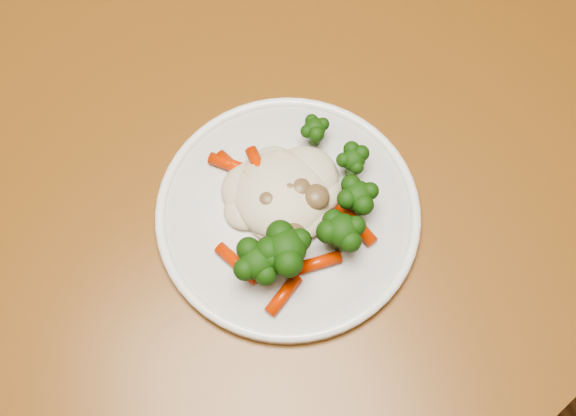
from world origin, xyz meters
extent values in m
plane|color=brown|center=(0.00, 0.00, 0.00)|extent=(3.00, 3.00, 0.00)
cube|color=brown|center=(-0.33, 0.24, 0.73)|extent=(1.28, 1.03, 0.04)
cylinder|color=white|center=(-0.36, 0.15, 0.76)|extent=(0.25, 0.25, 0.01)
ellipsoid|color=beige|center=(-0.36, 0.17, 0.78)|extent=(0.11, 0.10, 0.04)
ellipsoid|color=black|center=(-0.41, 0.10, 0.78)|extent=(0.05, 0.05, 0.05)
ellipsoid|color=black|center=(-0.39, 0.10, 0.79)|extent=(0.06, 0.06, 0.05)
ellipsoid|color=black|center=(-0.33, 0.10, 0.78)|extent=(0.05, 0.05, 0.04)
ellipsoid|color=black|center=(-0.31, 0.13, 0.78)|extent=(0.05, 0.05, 0.04)
ellipsoid|color=black|center=(-0.29, 0.17, 0.78)|extent=(0.04, 0.04, 0.03)
ellipsoid|color=black|center=(-0.31, 0.21, 0.78)|extent=(0.03, 0.03, 0.03)
cylinder|color=red|center=(-0.40, 0.22, 0.77)|extent=(0.04, 0.04, 0.01)
cylinder|color=red|center=(-0.36, 0.20, 0.77)|extent=(0.03, 0.04, 0.01)
cylinder|color=red|center=(-0.33, 0.18, 0.77)|extent=(0.04, 0.04, 0.01)
cylinder|color=red|center=(-0.43, 0.12, 0.77)|extent=(0.03, 0.05, 0.01)
cylinder|color=red|center=(-0.40, 0.08, 0.77)|extent=(0.04, 0.03, 0.01)
cylinder|color=red|center=(-0.36, 0.09, 0.77)|extent=(0.04, 0.02, 0.01)
cylinder|color=red|center=(-0.31, 0.11, 0.77)|extent=(0.02, 0.05, 0.01)
cylinder|color=red|center=(-0.35, 0.16, 0.78)|extent=(0.03, 0.04, 0.01)
cylinder|color=red|center=(-0.37, 0.20, 0.78)|extent=(0.01, 0.04, 0.01)
cylinder|color=red|center=(-0.39, 0.21, 0.77)|extent=(0.03, 0.05, 0.01)
ellipsoid|color=brown|center=(-0.35, 0.16, 0.78)|extent=(0.03, 0.03, 0.02)
ellipsoid|color=brown|center=(-0.34, 0.15, 0.78)|extent=(0.03, 0.03, 0.02)
ellipsoid|color=brown|center=(-0.38, 0.16, 0.78)|extent=(0.02, 0.02, 0.02)
ellipsoid|color=brown|center=(-0.37, 0.12, 0.78)|extent=(0.03, 0.03, 0.02)
ellipsoid|color=brown|center=(-0.36, 0.16, 0.78)|extent=(0.02, 0.02, 0.02)
cube|color=tan|center=(-0.38, 0.19, 0.78)|extent=(0.02, 0.02, 0.01)
cube|color=tan|center=(-0.35, 0.19, 0.78)|extent=(0.02, 0.02, 0.01)
camera|label=1|loc=(-0.47, -0.10, 1.39)|focal=45.00mm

